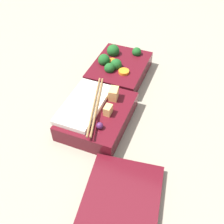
{
  "coord_description": "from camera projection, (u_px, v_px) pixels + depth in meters",
  "views": [
    {
      "loc": [
        0.5,
        0.2,
        0.49
      ],
      "look_at": [
        0.09,
        0.04,
        0.04
      ],
      "focal_mm": 42.0,
      "sensor_mm": 36.0,
      "label": 1
    }
  ],
  "objects": [
    {
      "name": "bento_lid",
      "position": [
        121.0,
        202.0,
        0.5
      ],
      "size": [
        0.2,
        0.17,
        0.02
      ],
      "primitive_type": "cube",
      "rotation": [
        0.0,
        0.0,
        0.14
      ],
      "color": "#510F19",
      "rests_on": "ground_plane"
    },
    {
      "name": "bento_tray_rice",
      "position": [
        95.0,
        114.0,
        0.65
      ],
      "size": [
        0.2,
        0.15,
        0.07
      ],
      "color": "#510F19",
      "rests_on": "ground_plane"
    },
    {
      "name": "bento_tray_vegetable",
      "position": [
        119.0,
        68.0,
        0.78
      ],
      "size": [
        0.19,
        0.15,
        0.07
      ],
      "color": "#510F19",
      "rests_on": "ground_plane"
    },
    {
      "name": "ground_plane",
      "position": [
        112.0,
        98.0,
        0.72
      ],
      "size": [
        3.0,
        3.0,
        0.0
      ],
      "primitive_type": "plane",
      "color": "gray"
    }
  ]
}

